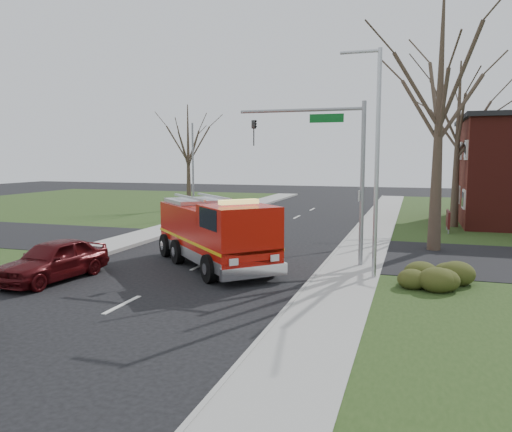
% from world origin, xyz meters
% --- Properties ---
extents(ground, '(120.00, 120.00, 0.00)m').
position_xyz_m(ground, '(0.00, 0.00, 0.00)').
color(ground, black).
rests_on(ground, ground).
extents(sidewalk_right, '(2.40, 80.00, 0.15)m').
position_xyz_m(sidewalk_right, '(6.20, 0.00, 0.07)').
color(sidewalk_right, '#9D9C97').
rests_on(sidewalk_right, ground).
extents(sidewalk_left, '(2.40, 80.00, 0.15)m').
position_xyz_m(sidewalk_left, '(-6.20, 0.00, 0.07)').
color(sidewalk_left, '#9D9C97').
rests_on(sidewalk_left, ground).
extents(health_center_sign, '(0.12, 2.00, 1.40)m').
position_xyz_m(health_center_sign, '(10.50, 12.50, 0.88)').
color(health_center_sign, '#410F0F').
rests_on(health_center_sign, ground).
extents(hedge_corner, '(2.80, 2.00, 0.90)m').
position_xyz_m(hedge_corner, '(9.00, -1.00, 0.58)').
color(hedge_corner, '#343B15').
rests_on(hedge_corner, lawn_right).
extents(bare_tree_near, '(6.00, 6.00, 12.00)m').
position_xyz_m(bare_tree_near, '(9.50, 6.00, 7.41)').
color(bare_tree_near, '#362A20').
rests_on(bare_tree_near, ground).
extents(bare_tree_far, '(5.25, 5.25, 10.50)m').
position_xyz_m(bare_tree_far, '(11.00, 15.00, 6.49)').
color(bare_tree_far, '#362A20').
rests_on(bare_tree_far, ground).
extents(bare_tree_left, '(4.50, 4.50, 9.00)m').
position_xyz_m(bare_tree_left, '(-10.00, 20.00, 5.56)').
color(bare_tree_left, '#362A20').
rests_on(bare_tree_left, ground).
extents(traffic_signal_mast, '(5.29, 0.18, 6.80)m').
position_xyz_m(traffic_signal_mast, '(5.21, 1.50, 4.71)').
color(traffic_signal_mast, gray).
rests_on(traffic_signal_mast, ground).
extents(streetlight_pole, '(1.48, 0.16, 8.40)m').
position_xyz_m(streetlight_pole, '(7.14, -0.50, 4.55)').
color(streetlight_pole, '#B7BABF').
rests_on(streetlight_pole, ground).
extents(utility_pole_far, '(0.14, 0.14, 7.00)m').
position_xyz_m(utility_pole_far, '(-6.80, 14.00, 3.50)').
color(utility_pole_far, gray).
rests_on(utility_pole_far, ground).
extents(fire_engine, '(7.02, 7.08, 3.00)m').
position_xyz_m(fire_engine, '(0.67, 0.00, 1.36)').
color(fire_engine, '#B21008').
rests_on(fire_engine, ground).
extents(parked_car_maroon, '(2.32, 4.69, 1.54)m').
position_xyz_m(parked_car_maroon, '(-4.20, -4.00, 0.77)').
color(parked_car_maroon, '#450B0E').
rests_on(parked_car_maroon, ground).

